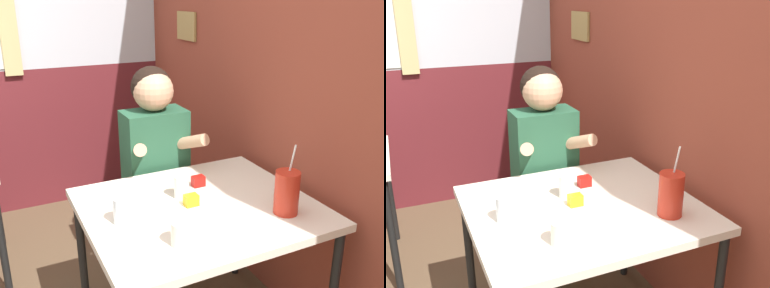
% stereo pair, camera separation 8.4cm
% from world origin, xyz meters
% --- Properties ---
extents(brick_wall_right, '(0.08, 4.24, 2.70)m').
position_xyz_m(brick_wall_right, '(1.17, 1.12, 1.35)').
color(brick_wall_right, brown).
rests_on(brick_wall_right, ground_plane).
extents(back_wall, '(5.27, 0.09, 2.70)m').
position_xyz_m(back_wall, '(-0.01, 2.27, 1.36)').
color(back_wall, silver).
rests_on(back_wall, ground_plane).
extents(main_table, '(0.99, 0.86, 0.75)m').
position_xyz_m(main_table, '(0.59, 0.39, 0.68)').
color(main_table, beige).
rests_on(main_table, ground_plane).
extents(person_seated, '(0.42, 0.41, 1.27)m').
position_xyz_m(person_seated, '(0.61, 0.96, 0.68)').
color(person_seated, '#235138').
rests_on(person_seated, ground_plane).
extents(cocktail_pitcher, '(0.10, 0.10, 0.31)m').
position_xyz_m(cocktail_pitcher, '(0.89, 0.17, 0.84)').
color(cocktail_pitcher, '#B22819').
rests_on(cocktail_pitcher, main_table).
extents(glass_near_pitcher, '(0.07, 0.07, 0.11)m').
position_xyz_m(glass_near_pitcher, '(0.24, 0.39, 0.80)').
color(glass_near_pitcher, silver).
rests_on(glass_near_pitcher, main_table).
extents(glass_center, '(0.07, 0.07, 0.10)m').
position_xyz_m(glass_center, '(0.56, 0.49, 0.80)').
color(glass_center, silver).
rests_on(glass_center, main_table).
extents(glass_far_side, '(0.08, 0.08, 0.09)m').
position_xyz_m(glass_far_side, '(0.39, 0.14, 0.79)').
color(glass_far_side, silver).
rests_on(glass_far_side, main_table).
extents(condiment_ketchup, '(0.06, 0.04, 0.05)m').
position_xyz_m(condiment_ketchup, '(0.68, 0.57, 0.77)').
color(condiment_ketchup, '#B7140F').
rests_on(condiment_ketchup, main_table).
extents(condiment_mustard, '(0.06, 0.04, 0.05)m').
position_xyz_m(condiment_mustard, '(0.56, 0.40, 0.77)').
color(condiment_mustard, yellow).
rests_on(condiment_mustard, main_table).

